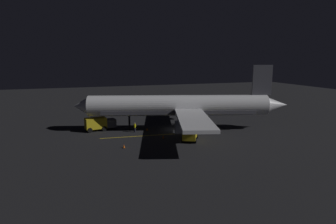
% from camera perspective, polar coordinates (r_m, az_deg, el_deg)
% --- Properties ---
extents(ground_plane, '(180.00, 180.00, 0.20)m').
position_cam_1_polar(ground_plane, '(56.01, 1.94, -3.51)').
color(ground_plane, black).
extents(apron_guide_stripe, '(2.07, 21.34, 0.01)m').
position_cam_1_polar(apron_guide_stripe, '(52.36, -1.17, -4.37)').
color(apron_guide_stripe, gold).
rests_on(apron_guide_stripe, ground_plane).
extents(airliner, '(35.98, 39.12, 12.04)m').
position_cam_1_polar(airliner, '(55.15, 2.62, 1.08)').
color(airliner, white).
rests_on(airliner, ground_plane).
extents(baggage_truck, '(2.93, 5.79, 2.41)m').
position_cam_1_polar(baggage_truck, '(56.63, -13.12, -2.24)').
color(baggage_truck, gold).
rests_on(baggage_truck, ground_plane).
extents(catering_truck, '(6.34, 4.73, 2.33)m').
position_cam_1_polar(catering_truck, '(49.30, 4.34, -3.88)').
color(catering_truck, gold).
rests_on(catering_truck, ground_plane).
extents(ground_crew_worker, '(0.40, 0.40, 1.74)m').
position_cam_1_polar(ground_crew_worker, '(54.28, -6.39, -2.94)').
color(ground_crew_worker, black).
rests_on(ground_crew_worker, ground_plane).
extents(traffic_cone_near_left, '(0.50, 0.50, 0.55)m').
position_cam_1_polar(traffic_cone_near_left, '(55.29, -4.06, -3.34)').
color(traffic_cone_near_left, '#EA590F').
rests_on(traffic_cone_near_left, ground_plane).
extents(traffic_cone_near_right, '(0.50, 0.50, 0.55)m').
position_cam_1_polar(traffic_cone_near_right, '(49.92, -0.93, -4.82)').
color(traffic_cone_near_right, '#EA590F').
rests_on(traffic_cone_near_right, ground_plane).
extents(traffic_cone_under_wing, '(0.50, 0.50, 0.55)m').
position_cam_1_polar(traffic_cone_under_wing, '(45.25, -8.46, -6.54)').
color(traffic_cone_under_wing, '#EA590F').
rests_on(traffic_cone_under_wing, ground_plane).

